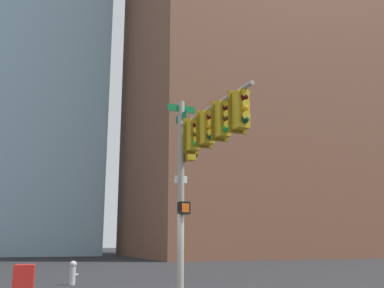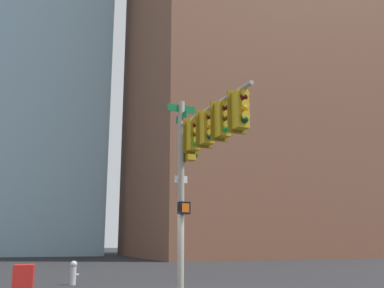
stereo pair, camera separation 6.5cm
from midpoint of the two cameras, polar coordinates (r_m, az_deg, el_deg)
name	(u,v)px [view 2 (the right image)]	position (r m, az deg, el deg)	size (l,w,h in m)	color
signal_pole_assembly	(201,146)	(13.51, 1.27, -0.30)	(1.13, 5.04, 6.32)	#9E998C
fire_hydrant	(73,272)	(17.48, -15.11, -15.79)	(0.34, 0.26, 0.87)	#B2B2B7
newspaper_box	(23,288)	(11.24, -21.06, -17.15)	(0.44, 0.56, 1.05)	red
building_brick_nearside	(252,17)	(56.81, 7.81, 16.12)	(27.31, 19.69, 57.52)	brown
building_brick_midblock	(251,108)	(53.15, 7.73, 4.73)	(22.56, 15.62, 34.60)	brown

